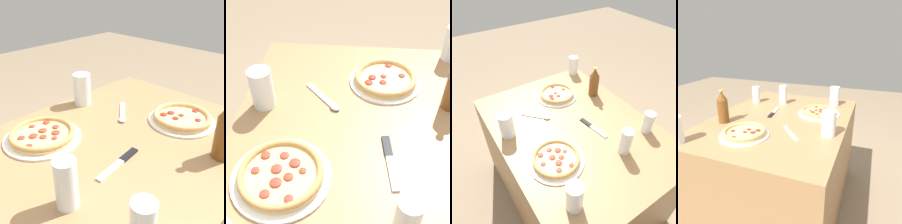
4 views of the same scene
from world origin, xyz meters
The scene contains 12 objects.
ground_plane centered at (0.00, 0.00, 0.00)m, with size 8.00×8.00×0.00m, color #847056.
table centered at (0.00, 0.00, 0.35)m, with size 1.17×0.88×0.70m.
pizza_margherita centered at (0.16, -0.22, 0.72)m, with size 0.29×0.29×0.04m.
pizza_salami centered at (-0.32, 0.08, 0.72)m, with size 0.28×0.28×0.04m.
glass_iced_tea centered at (-0.15, -0.36, 0.77)m, with size 0.08×0.08×0.15m.
glass_cola centered at (0.41, -0.28, 0.77)m, with size 0.07×0.07×0.15m.
glass_mango_juice centered at (0.30, 0.11, 0.77)m, with size 0.06×0.06×0.15m.
glass_red_wine centered at (0.26, 0.33, 0.76)m, with size 0.06×0.06×0.13m.
glass_orange_juice centered at (-0.52, 0.36, 0.77)m, with size 0.07×0.07×0.15m.
beer_bottle centered at (-0.20, 0.31, 0.80)m, with size 0.07×0.07×0.21m.
knife centered at (0.07, 0.09, 0.71)m, with size 0.21×0.05×0.01m.
spoon centered at (-0.19, -0.13, 0.71)m, with size 0.16×0.15×0.01m.
Camera 3 is at (0.77, -0.57, 1.61)m, focal length 35.00 mm.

